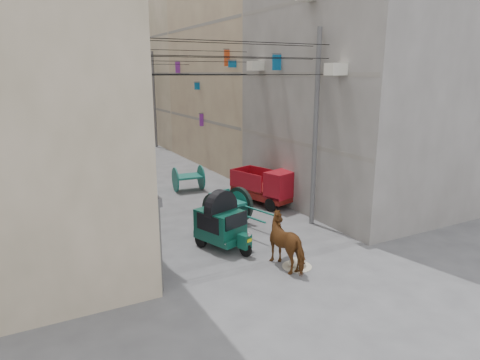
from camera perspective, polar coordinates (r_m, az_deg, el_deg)
ground at (r=12.40m, az=13.18°, el=-16.70°), size 140.00×140.00×0.00m
building_row_right at (r=44.67m, az=-8.31°, el=14.22°), size 8.00×62.00×14.00m
end_cap_building at (r=74.22m, az=-23.04°, el=13.21°), size 22.00×10.00×13.00m
shutters_left at (r=19.14m, az=-17.08°, el=-0.98°), size 0.18×14.40×2.88m
signboards at (r=30.52m, az=-14.32°, el=8.34°), size 8.22×40.52×5.67m
ac_units at (r=19.00m, az=7.39°, el=17.51°), size 0.70×6.55×3.35m
utility_poles at (r=26.00m, az=-11.85°, el=8.81°), size 7.40×22.20×8.00m
overhead_cables at (r=23.42m, az=-10.33°, el=15.11°), size 7.40×22.52×1.12m
auto_rickshaw at (r=15.68m, az=-2.51°, el=-5.64°), size 1.83×2.45×1.66m
tonga_cart at (r=18.04m, az=-1.62°, el=-3.60°), size 2.09×3.55×1.51m
mini_truck at (r=20.64m, az=3.87°, el=-1.11°), size 2.30×3.48×1.80m
second_cart at (r=23.43m, az=-6.90°, el=0.30°), size 1.64×1.49×1.35m
feed_sack at (r=14.58m, az=7.62°, el=-10.83°), size 0.61×0.49×0.31m
horse at (r=14.32m, az=6.52°, el=-8.19°), size 1.09×2.11×1.72m
distant_car_white at (r=31.88m, az=-18.72°, el=3.22°), size 2.28×4.07×1.31m
distant_car_grey at (r=40.88m, az=-15.33°, el=5.73°), size 1.89×4.16×1.32m
distant_car_green at (r=48.54m, az=-19.49°, el=6.61°), size 2.24×4.32×1.20m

